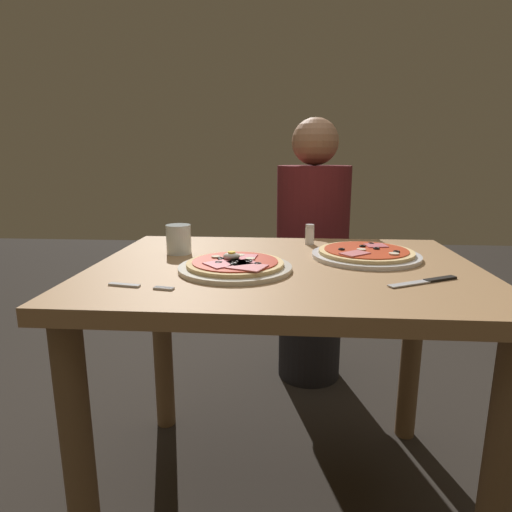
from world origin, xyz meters
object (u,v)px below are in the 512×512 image
pizza_across_left (366,254)px  dining_table (284,309)px  pizza_foreground (235,266)px  diner_person (312,260)px  knife (428,281)px  salt_shaker (310,235)px  water_glass_near (179,241)px  fork (136,286)px

pizza_across_left → dining_table: bearing=-157.7°
pizza_foreground → diner_person: (0.24, 0.84, -0.18)m
knife → diner_person: (-0.22, 0.91, -0.17)m
dining_table → salt_shaker: 0.33m
diner_person → pizza_across_left: bearing=99.9°
dining_table → pizza_foreground: bearing=-150.0°
diner_person → knife: bearing=103.5°
salt_shaker → diner_person: bearing=85.7°
dining_table → water_glass_near: 0.38m
pizza_foreground → water_glass_near: bearing=136.5°
salt_shaker → water_glass_near: bearing=-156.9°
pizza_foreground → diner_person: bearing=73.9°
fork → pizza_foreground: bearing=38.4°
dining_table → knife: (0.33, -0.15, 0.13)m
dining_table → fork: bearing=-144.6°
fork → pizza_across_left: bearing=30.4°
water_glass_near → diner_person: diner_person is taller
diner_person → salt_shaker: bearing=85.7°
salt_shaker → fork: bearing=-128.5°
water_glass_near → fork: bearing=-91.9°
dining_table → salt_shaker: bearing=74.3°
fork → diner_person: size_ratio=0.13×
pizza_foreground → diner_person: 0.89m
fork → diner_person: diner_person is taller
pizza_across_left → fork: (-0.56, -0.33, -0.01)m
pizza_across_left → salt_shaker: (-0.15, 0.18, 0.02)m
pizza_foreground → water_glass_near: (-0.19, 0.18, 0.03)m
dining_table → pizza_foreground: pizza_foreground is taller
dining_table → pizza_foreground: 0.20m
dining_table → fork: 0.43m
salt_shaker → dining_table: bearing=-105.7°
diner_person → dining_table: bearing=81.4°
salt_shaker → pizza_foreground: bearing=-120.2°
pizza_across_left → diner_person: bearing=99.9°
water_glass_near → knife: bearing=-21.4°
water_glass_near → knife: size_ratio=0.48×
pizza_foreground → fork: pizza_foreground is taller
knife → fork: bearing=-172.3°
pizza_across_left → water_glass_near: 0.55m
pizza_foreground → salt_shaker: (0.21, 0.35, 0.02)m
dining_table → water_glass_near: water_glass_near is taller
fork → knife: (0.67, 0.09, 0.00)m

